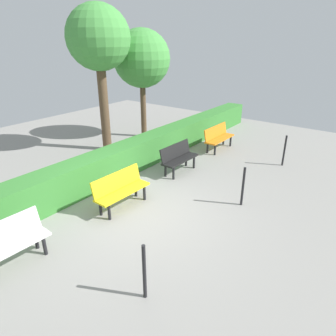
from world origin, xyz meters
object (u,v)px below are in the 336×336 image
at_px(bench_white, 4,244).
at_px(tree_near, 142,59).
at_px(bench_black, 178,157).
at_px(bench_yellow, 121,188).
at_px(bench_orange, 218,137).
at_px(tree_mid, 98,40).

distance_m(bench_white, tree_near, 8.45).
bearing_deg(bench_black, bench_white, 1.32).
xyz_separation_m(bench_yellow, bench_white, (2.74, -0.11, 0.00)).
relative_size(bench_black, bench_yellow, 0.92).
xyz_separation_m(bench_orange, bench_white, (7.80, -0.01, -0.00)).
relative_size(bench_orange, bench_black, 1.09).
relative_size(bench_orange, bench_white, 1.00).
bearing_deg(bench_white, bench_yellow, 179.24).
distance_m(bench_orange, tree_mid, 5.20).
bearing_deg(tree_near, bench_yellow, 35.53).
distance_m(bench_yellow, bench_white, 2.74).
bearing_deg(bench_yellow, bench_white, -0.93).
relative_size(bench_orange, tree_mid, 0.31).
xyz_separation_m(bench_orange, tree_near, (0.41, -3.22, 2.56)).
relative_size(tree_near, tree_mid, 0.86).
height_order(bench_orange, tree_mid, tree_mid).
height_order(bench_black, bench_yellow, same).
bearing_deg(tree_near, bench_orange, 97.31).
height_order(bench_black, tree_mid, tree_mid).
distance_m(bench_orange, bench_black, 2.54).
bearing_deg(bench_black, tree_mid, -90.03).
height_order(bench_orange, bench_black, same).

